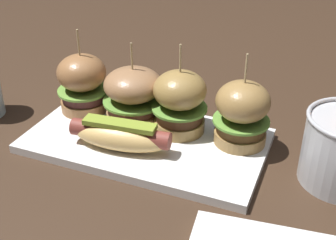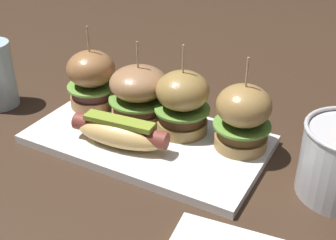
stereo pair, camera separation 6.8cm
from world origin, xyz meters
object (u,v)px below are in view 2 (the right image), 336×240
object	(u,v)px
hot_dog	(120,132)
slider_far_right	(243,117)
slider_far_left	(92,79)
platter_main	(148,139)
slider_center_left	(139,93)
slider_center_right	(182,102)

from	to	relation	value
hot_dog	slider_far_right	bearing A→B (deg)	27.77
hot_dog	slider_far_left	size ratio (longest dim) A/B	1.08
platter_main	slider_center_left	world-z (taller)	slider_center_left
slider_far_left	slider_center_left	xyz separation A→B (m)	(0.10, 0.00, -0.01)
platter_main	slider_far_left	bearing A→B (deg)	162.38
hot_dog	slider_center_right	size ratio (longest dim) A/B	1.07
hot_dog	slider_far_right	size ratio (longest dim) A/B	1.08
platter_main	slider_center_left	size ratio (longest dim) A/B	2.75
hot_dog	slider_center_left	xyz separation A→B (m)	(-0.02, 0.09, 0.02)
slider_center_right	slider_far_right	xyz separation A→B (m)	(0.10, 0.00, -0.00)
platter_main	hot_dog	distance (m)	0.06
slider_far_right	platter_main	bearing A→B (deg)	-162.84
slider_center_right	slider_far_right	bearing A→B (deg)	1.09
slider_far_left	slider_center_right	world-z (taller)	same
hot_dog	slider_far_right	xyz separation A→B (m)	(0.16, 0.09, 0.03)
platter_main	hot_dog	xyz separation A→B (m)	(-0.02, -0.04, 0.03)
platter_main	slider_far_right	xyz separation A→B (m)	(0.14, 0.04, 0.06)
hot_dog	slider_center_left	world-z (taller)	slider_center_left
slider_far_left	slider_far_right	world-z (taller)	same
platter_main	slider_center_right	xyz separation A→B (m)	(0.04, 0.04, 0.06)
slider_far_left	slider_center_right	distance (m)	0.18
platter_main	hot_dog	size ratio (longest dim) A/B	2.37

